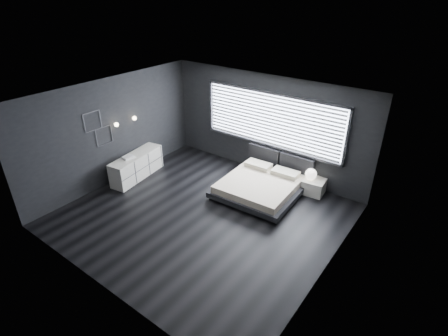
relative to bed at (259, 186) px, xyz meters
The scene contains 12 objects.
room 2.05m from the bed, 110.09° to the right, with size 6.04×6.00×2.80m.
window 1.81m from the bed, 108.95° to the left, with size 4.14×0.09×1.52m.
headboard 1.10m from the bed, 89.90° to the left, with size 1.96×0.16×0.52m.
sconce_near 4.03m from the bed, 156.07° to the right, with size 0.18×0.11×0.11m.
sconce_far 3.84m from the bed, 164.86° to the right, with size 0.18×0.11×0.11m.
wall_art_upper 4.45m from the bed, 148.99° to the right, with size 0.01×0.48×0.48m.
wall_art_lower 4.18m from the bed, 152.04° to the right, with size 0.01×0.48×0.48m.
bed is the anchor object (origin of this frame).
nightstand 1.38m from the bed, 41.49° to the left, with size 0.67×0.55×0.39m, color white.
orb_lamp 1.35m from the bed, 41.02° to the left, with size 0.29×0.29×0.29m, color white.
dresser 3.46m from the bed, 158.92° to the right, with size 0.73×1.76×0.68m.
book_stack 3.58m from the bed, 154.99° to the right, with size 0.28×0.34×0.06m.
Camera 1 is at (4.43, -5.11, 4.87)m, focal length 28.00 mm.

